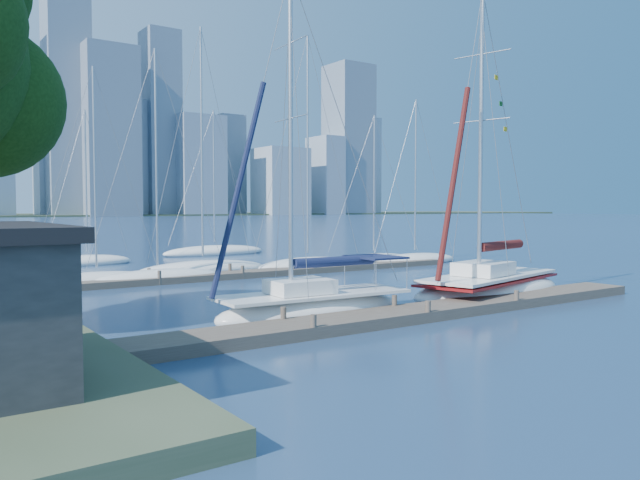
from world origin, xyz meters
TOP-DOWN VIEW (x-y plane):
  - ground at (0.00, 0.00)m, footprint 700.00×700.00m
  - near_dock at (0.00, 0.00)m, footprint 26.00×2.00m
  - far_dock at (2.00, 16.00)m, footprint 30.00×1.80m
  - sailboat_navy at (-2.83, 2.32)m, footprint 8.24×3.08m
  - sailboat_maroon at (6.81, 1.98)m, footprint 9.64×5.05m
  - bg_boat_0 at (-6.70, 17.31)m, footprint 6.69×2.08m
  - bg_boat_1 at (-3.59, 16.54)m, footprint 7.74×3.31m
  - bg_boat_2 at (0.27, 19.09)m, footprint 9.00×5.26m
  - bg_boat_3 at (7.10, 17.50)m, footprint 7.83×3.76m
  - bg_boat_4 at (14.09, 19.02)m, footprint 7.42×4.38m
  - bg_boat_5 at (16.30, 16.90)m, footprint 7.93×2.35m
  - bg_boat_6 at (-4.00, 29.63)m, footprint 6.57×3.32m
  - bg_boat_7 at (7.72, 33.15)m, footprint 9.81×4.39m

SIDE VIEW (x-z plane):
  - ground at x=0.00m, z-range 0.00..0.00m
  - far_dock at x=2.00m, z-range 0.00..0.36m
  - near_dock at x=0.00m, z-range 0.00..0.40m
  - bg_boat_4 at x=14.09m, z-range -5.43..5.91m
  - bg_boat_0 at x=-6.70m, z-range -5.73..6.23m
  - bg_boat_6 at x=-4.00m, z-range -5.49..5.99m
  - bg_boat_5 at x=16.30m, z-range -5.96..6.47m
  - bg_boat_1 at x=-3.59m, z-range -6.34..6.85m
  - bg_boat_7 at x=7.72m, z-range -6.23..6.78m
  - bg_boat_2 at x=0.27m, z-range -7.51..8.12m
  - bg_boat_3 at x=7.10m, z-range -7.60..8.23m
  - sailboat_maroon at x=6.81m, z-range -6.09..8.21m
  - sailboat_navy at x=-2.83m, z-range -5.56..7.68m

